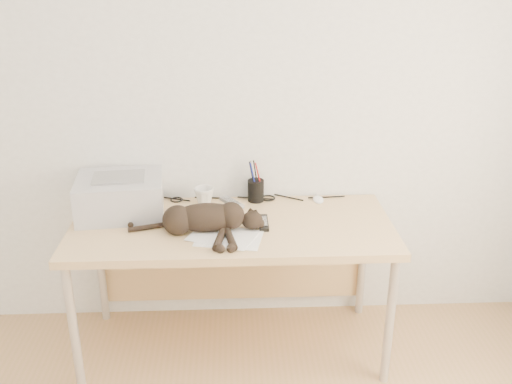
{
  "coord_description": "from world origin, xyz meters",
  "views": [
    {
      "loc": [
        0.01,
        -1.17,
        1.97
      ],
      "look_at": [
        0.12,
        1.34,
        0.93
      ],
      "focal_mm": 40.0,
      "sensor_mm": 36.0,
      "label": 1
    }
  ],
  "objects_px": {
    "desk": "(232,240)",
    "pen_cup": "(256,190)",
    "mug": "(204,196)",
    "mouse": "(318,198)",
    "printer": "(120,195)",
    "cat": "(202,219)"
  },
  "relations": [
    {
      "from": "desk",
      "to": "pen_cup",
      "type": "bearing_deg",
      "value": 57.07
    },
    {
      "from": "desk",
      "to": "mug",
      "type": "height_order",
      "value": "mug"
    },
    {
      "from": "desk",
      "to": "mouse",
      "type": "relative_size",
      "value": 16.11
    },
    {
      "from": "printer",
      "to": "mug",
      "type": "xyz_separation_m",
      "value": [
        0.42,
        0.08,
        -0.05
      ]
    },
    {
      "from": "mug",
      "to": "pen_cup",
      "type": "relative_size",
      "value": 0.47
    },
    {
      "from": "printer",
      "to": "mouse",
      "type": "height_order",
      "value": "printer"
    },
    {
      "from": "desk",
      "to": "pen_cup",
      "type": "relative_size",
      "value": 7.15
    },
    {
      "from": "printer",
      "to": "cat",
      "type": "bearing_deg",
      "value": -29.01
    },
    {
      "from": "mug",
      "to": "cat",
      "type": "bearing_deg",
      "value": -89.07
    },
    {
      "from": "pen_cup",
      "to": "mouse",
      "type": "height_order",
      "value": "pen_cup"
    },
    {
      "from": "desk",
      "to": "pen_cup",
      "type": "height_order",
      "value": "pen_cup"
    },
    {
      "from": "printer",
      "to": "mug",
      "type": "height_order",
      "value": "printer"
    },
    {
      "from": "cat",
      "to": "pen_cup",
      "type": "xyz_separation_m",
      "value": [
        0.27,
        0.37,
        -0.0
      ]
    },
    {
      "from": "mug",
      "to": "pen_cup",
      "type": "height_order",
      "value": "pen_cup"
    },
    {
      "from": "desk",
      "to": "mug",
      "type": "bearing_deg",
      "value": 132.39
    },
    {
      "from": "cat",
      "to": "mouse",
      "type": "relative_size",
      "value": 6.63
    },
    {
      "from": "desk",
      "to": "mug",
      "type": "relative_size",
      "value": 15.24
    },
    {
      "from": "desk",
      "to": "printer",
      "type": "bearing_deg",
      "value": 172.39
    },
    {
      "from": "printer",
      "to": "mouse",
      "type": "bearing_deg",
      "value": 6.43
    },
    {
      "from": "mug",
      "to": "mouse",
      "type": "height_order",
      "value": "mug"
    },
    {
      "from": "desk",
      "to": "printer",
      "type": "distance_m",
      "value": 0.62
    },
    {
      "from": "printer",
      "to": "cat",
      "type": "relative_size",
      "value": 0.71
    }
  ]
}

